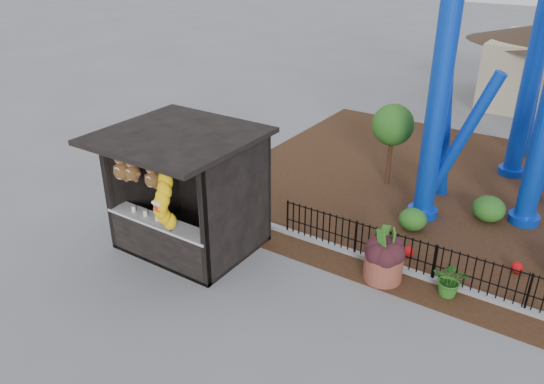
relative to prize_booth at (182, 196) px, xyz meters
The scene contains 9 objects.
ground 3.47m from the prize_booth, 17.07° to the right, with size 120.00×120.00×0.00m, color slate.
mulch_bed 10.06m from the prize_booth, 45.43° to the left, with size 18.00×12.00×0.02m, color #331E11.
curb 7.43m from the prize_booth, 16.64° to the left, with size 18.00×0.18×0.12m, color gray.
prize_booth is the anchor object (origin of this frame).
picket_fence 8.21m from the prize_booth, 14.82° to the left, with size 12.20×0.06×1.00m, color black, non-canonical shape.
terracotta_planter 5.14m from the prize_booth, 18.03° to the left, with size 0.90×0.90×0.64m, color brown.
planter_foliage 5.03m from the prize_booth, 18.03° to the left, with size 0.70×0.70×0.64m, color black.
potted_plant 6.59m from the prize_booth, 15.95° to the left, with size 0.76×0.65×0.84m, color #265B1A.
landscaping 8.86m from the prize_booth, 32.89° to the left, with size 7.75×3.63×0.72m.
Camera 1 is at (5.32, -7.56, 7.34)m, focal length 35.00 mm.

